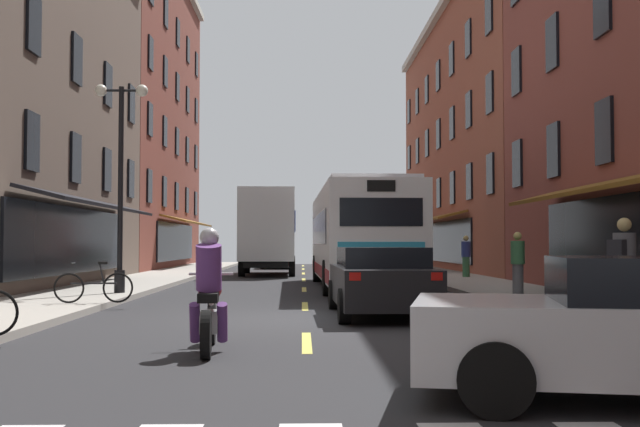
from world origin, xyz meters
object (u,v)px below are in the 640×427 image
at_px(bicycle_near, 94,286).
at_px(street_lamp_twin, 121,177).
at_px(pedestrian_mid, 466,256).
at_px(sedan_far, 278,256).
at_px(sedan_near, 380,280).
at_px(pedestrian_far, 518,262).
at_px(box_truck, 268,232).
at_px(transit_bus, 358,236).
at_px(motorcycle_rider, 209,299).
at_px(pedestrian_near, 624,268).

height_order(bicycle_near, street_lamp_twin, street_lamp_twin).
bearing_deg(pedestrian_mid, sedan_far, 172.94).
xyz_separation_m(sedan_near, pedestrian_far, (4.01, 4.37, 0.25)).
xyz_separation_m(box_truck, sedan_far, (0.15, 9.76, -1.29)).
distance_m(transit_bus, bicycle_near, 10.26).
distance_m(box_truck, motorcycle_rider, 25.15).
distance_m(sedan_far, pedestrian_near, 33.51).
distance_m(pedestrian_mid, street_lamp_twin, 14.97).
height_order(sedan_near, street_lamp_twin, street_lamp_twin).
relative_size(sedan_near, street_lamp_twin, 0.82).
xyz_separation_m(sedan_far, street_lamp_twin, (-3.45, -24.57, 2.53)).
bearing_deg(motorcycle_rider, transit_bus, 78.18).
relative_size(sedan_near, pedestrian_far, 2.83).
bearing_deg(motorcycle_rider, pedestrian_mid, 68.74).
bearing_deg(pedestrian_far, street_lamp_twin, -101.85).
xyz_separation_m(box_truck, sedan_near, (3.14, -20.06, -1.27)).
bearing_deg(transit_bus, pedestrian_far, -54.38).
xyz_separation_m(pedestrian_near, street_lamp_twin, (-10.10, 8.27, 2.17)).
bearing_deg(bicycle_near, pedestrian_near, -25.68).
bearing_deg(pedestrian_near, sedan_far, 153.86).
height_order(sedan_near, pedestrian_mid, pedestrian_mid).
xyz_separation_m(motorcycle_rider, pedestrian_mid, (7.71, 19.82, 0.26)).
bearing_deg(pedestrian_far, sedan_near, -49.60).
bearing_deg(box_truck, motorcycle_rider, -89.27).
xyz_separation_m(bicycle_near, pedestrian_mid, (11.06, 13.06, 0.47)).
relative_size(sedan_near, pedestrian_mid, 2.81).
distance_m(box_truck, pedestrian_mid, 9.67).
xyz_separation_m(pedestrian_near, pedestrian_far, (0.35, 7.40, -0.09)).
bearing_deg(box_truck, pedestrian_near, -73.58).
xyz_separation_m(box_truck, motorcycle_rider, (0.32, -25.12, -1.28)).
relative_size(box_truck, pedestrian_mid, 4.44).
height_order(box_truck, pedestrian_far, box_truck).
bearing_deg(bicycle_near, motorcycle_rider, -63.64).
relative_size(sedan_far, pedestrian_far, 2.88).
distance_m(sedan_near, pedestrian_near, 4.76).
relative_size(bicycle_near, pedestrian_near, 0.99).
distance_m(box_truck, pedestrian_near, 24.08).
relative_size(sedan_far, pedestrian_mid, 2.85).
height_order(sedan_far, bicycle_near, sedan_far).
distance_m(sedan_near, street_lamp_twin, 8.68).
distance_m(pedestrian_mid, pedestrian_far, 10.43).
height_order(pedestrian_mid, street_lamp_twin, street_lamp_twin).
bearing_deg(street_lamp_twin, bicycle_near, -85.69).
bearing_deg(street_lamp_twin, sedan_near, -39.19).
bearing_deg(sedan_far, street_lamp_twin, -97.99).
distance_m(box_truck, street_lamp_twin, 15.23).
distance_m(pedestrian_near, pedestrian_mid, 17.83).
relative_size(box_truck, pedestrian_near, 4.17).
bearing_deg(sedan_far, bicycle_near, -96.46).
relative_size(transit_bus, sedan_far, 2.69).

